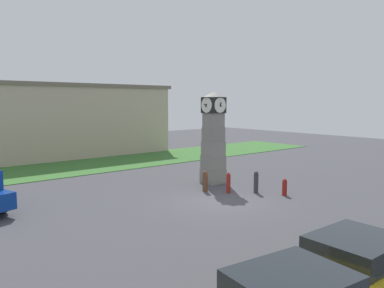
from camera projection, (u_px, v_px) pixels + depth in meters
The scene contains 9 objects.
ground_plane at pixel (220, 201), 17.59m from camera, with size 73.39×73.39×0.00m, color #424247.
clock_tower at pixel (213, 139), 21.28m from camera, with size 1.43×1.31×5.23m.
bollard_near_tower at pixel (205, 181), 19.49m from camera, with size 0.27×0.27×1.09m.
bollard_mid_row at pixel (228, 183), 19.15m from camera, with size 0.21×0.21×1.05m.
bollard_far_row at pixel (256, 182), 19.16m from camera, with size 0.24×0.24×1.13m.
bollard_end_row at pixel (285, 187), 18.65m from camera, with size 0.24×0.24×0.84m.
car_near_tower at pixel (360, 263), 9.11m from camera, with size 3.87×2.09×1.46m.
warehouse_blue_far at pixel (51, 120), 32.33m from camera, with size 19.82×8.20×6.16m.
grass_verge_far at pixel (96, 164), 27.93m from camera, with size 44.03×7.03×0.04m, color #386B2D.
Camera 1 is at (-11.92, -12.43, 4.64)m, focal length 35.00 mm.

